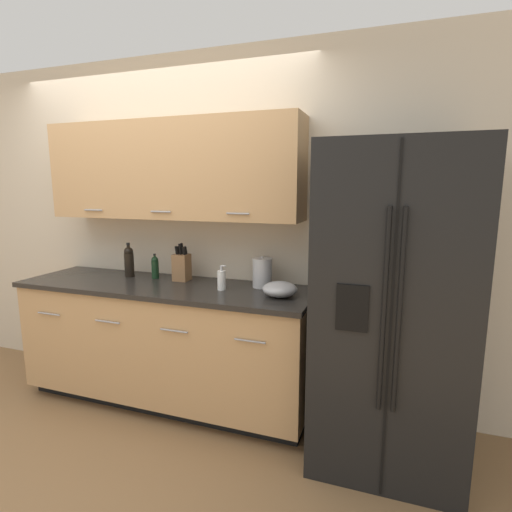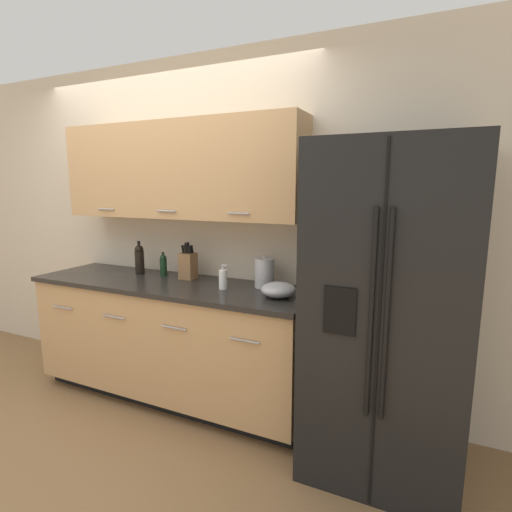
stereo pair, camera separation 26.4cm
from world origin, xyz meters
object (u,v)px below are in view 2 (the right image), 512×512
(soap_dispenser, at_px, (223,279))
(oil_bottle, at_px, (163,265))
(wine_bottle, at_px, (140,259))
(refrigerator, at_px, (389,311))
(steel_canister, at_px, (265,273))
(mixing_bowl, at_px, (278,290))
(knife_block, at_px, (188,265))

(soap_dispenser, xyz_separation_m, oil_bottle, (-0.63, 0.15, 0.02))
(wine_bottle, bearing_deg, refrigerator, -6.10)
(steel_canister, height_order, mixing_bowl, steel_canister)
(refrigerator, relative_size, oil_bottle, 9.67)
(oil_bottle, bearing_deg, wine_bottle, -175.93)
(refrigerator, bearing_deg, knife_block, 171.32)
(soap_dispenser, xyz_separation_m, mixing_bowl, (0.42, -0.02, -0.02))
(wine_bottle, distance_m, steel_canister, 1.10)
(wine_bottle, bearing_deg, steel_canister, 1.70)
(refrigerator, relative_size, mixing_bowl, 8.13)
(oil_bottle, bearing_deg, knife_block, 1.08)
(knife_block, bearing_deg, soap_dispenser, -21.51)
(knife_block, relative_size, oil_bottle, 1.48)
(knife_block, bearing_deg, oil_bottle, -178.92)
(knife_block, distance_m, soap_dispenser, 0.43)
(oil_bottle, distance_m, mixing_bowl, 1.07)
(steel_canister, bearing_deg, mixing_bowl, -46.37)
(oil_bottle, distance_m, steel_canister, 0.87)
(oil_bottle, bearing_deg, refrigerator, -7.40)
(steel_canister, bearing_deg, refrigerator, -15.55)
(soap_dispenser, bearing_deg, refrigerator, -3.78)
(wine_bottle, relative_size, mixing_bowl, 1.18)
(knife_block, xyz_separation_m, soap_dispenser, (0.40, -0.16, -0.04))
(refrigerator, bearing_deg, steel_canister, 164.45)
(wine_bottle, height_order, soap_dispenser, wine_bottle)
(steel_canister, bearing_deg, soap_dispenser, -144.71)
(oil_bottle, relative_size, mixing_bowl, 0.84)
(oil_bottle, height_order, steel_canister, steel_canister)
(wine_bottle, bearing_deg, mixing_bowl, -7.14)
(refrigerator, relative_size, wine_bottle, 6.91)
(soap_dispenser, bearing_deg, oil_bottle, 166.36)
(knife_block, height_order, wine_bottle, knife_block)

